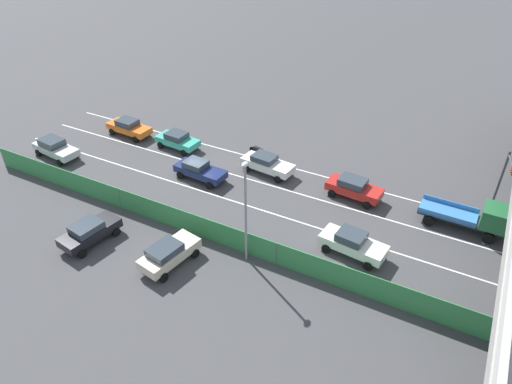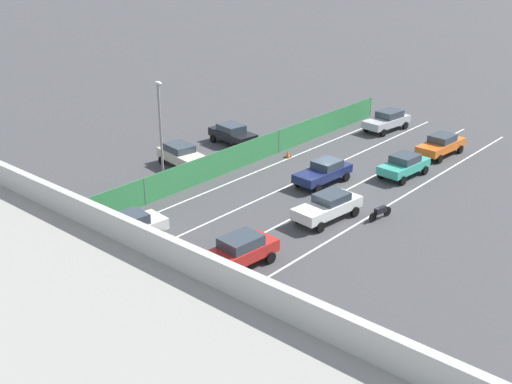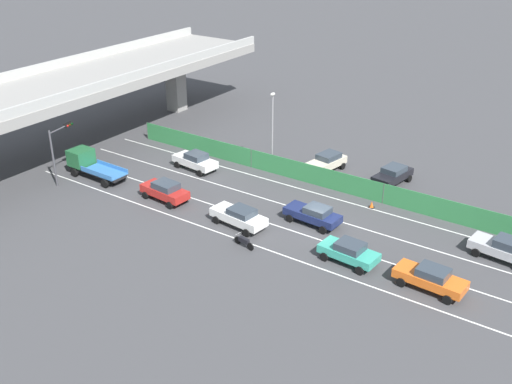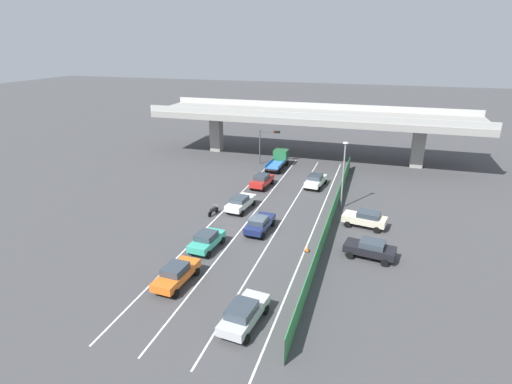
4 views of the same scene
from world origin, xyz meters
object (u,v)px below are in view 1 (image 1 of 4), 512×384
object	(u,v)px
flatbed_truck_blue	(479,217)
street_lamp	(246,204)
car_taxi_teal	(177,140)
motorcycle	(258,150)
car_taxi_orange	(129,127)
traffic_cone	(136,198)
car_sedan_red	(354,188)
car_hatchback_white	(267,164)
traffic_light	(506,177)
car_sedan_navy	(199,170)
car_sedan_white	(353,243)
parked_sedan_cream	(169,253)
car_sedan_silver	(55,148)
parked_sedan_dark	(89,231)

from	to	relation	value
flatbed_truck_blue	street_lamp	bearing A→B (deg)	-51.63
car_taxi_teal	motorcycle	bearing A→B (deg)	108.69
car_taxi_orange	traffic_cone	world-z (taller)	car_taxi_orange
car_sedan_red	traffic_cone	distance (m)	17.43
car_taxi_teal	motorcycle	world-z (taller)	car_taxi_teal
car_hatchback_white	traffic_light	size ratio (longest dim) A/B	0.92
motorcycle	traffic_light	world-z (taller)	traffic_light
flatbed_truck_blue	motorcycle	xyz separation A→B (m)	(-2.39, -19.29, -0.77)
car_sedan_navy	traffic_light	distance (m)	23.56
car_taxi_teal	motorcycle	size ratio (longest dim) A/B	2.23
car_sedan_white	parked_sedan_cream	bearing A→B (deg)	-56.98
car_sedan_white	motorcycle	xyz separation A→B (m)	(-9.04, -12.09, -0.46)
car_sedan_white	flatbed_truck_blue	bearing A→B (deg)	132.75
car_taxi_orange	traffic_light	size ratio (longest dim) A/B	0.91
traffic_light	parked_sedan_cream	bearing A→B (deg)	-49.88
car_sedan_red	car_sedan_silver	size ratio (longest dim) A/B	0.94
car_sedan_red	car_hatchback_white	bearing A→B (deg)	-90.87
traffic_cone	car_sedan_red	bearing A→B (deg)	120.00
car_sedan_white	flatbed_truck_blue	distance (m)	9.80
car_sedan_red	car_taxi_teal	bearing A→B (deg)	-90.07
car_sedan_red	parked_sedan_dark	xyz separation A→B (m)	(14.07, -14.62, -0.02)
car_taxi_teal	car_hatchback_white	bearing A→B (deg)	90.59
parked_sedan_dark	car_taxi_teal	bearing A→B (deg)	-169.13
parked_sedan_cream	street_lamp	xyz separation A→B (m)	(-2.87, 4.28, 3.63)
car_sedan_red	parked_sedan_dark	size ratio (longest dim) A/B	1.01
car_sedan_red	motorcycle	world-z (taller)	car_sedan_red
flatbed_truck_blue	traffic_cone	world-z (taller)	flatbed_truck_blue
motorcycle	traffic_cone	xyz separation A→B (m)	(11.21, -5.08, -0.20)
traffic_light	flatbed_truck_blue	bearing A→B (deg)	-22.63
car_taxi_teal	motorcycle	xyz separation A→B (m)	(-2.48, 7.32, -0.43)
car_taxi_teal	motorcycle	distance (m)	7.74
parked_sedan_cream	traffic_cone	xyz separation A→B (m)	(-4.59, -6.77, -0.68)
car_sedan_navy	street_lamp	distance (m)	11.54
flatbed_truck_blue	traffic_cone	distance (m)	25.93
car_sedan_navy	car_taxi_orange	distance (m)	11.28
traffic_light	traffic_cone	size ratio (longest dim) A/B	9.36
motorcycle	traffic_cone	bearing A→B (deg)	-24.38
car_hatchback_white	flatbed_truck_blue	size ratio (longest dim) A/B	0.80
car_sedan_white	parked_sedan_dark	xyz separation A→B (m)	(7.53, -16.71, -0.00)
car_sedan_silver	parked_sedan_dark	xyz separation A→B (m)	(7.50, 11.67, -0.01)
car_sedan_silver	car_taxi_orange	distance (m)	7.21
car_sedan_red	traffic_light	world-z (taller)	traffic_light
motorcycle	car_hatchback_white	bearing A→B (deg)	41.96
car_sedan_red	street_lamp	xyz separation A→B (m)	(10.43, -4.03, 3.63)
car_hatchback_white	parked_sedan_dark	distance (m)	15.72
parked_sedan_dark	parked_sedan_cream	world-z (taller)	parked_sedan_cream
car_sedan_navy	car_sedan_white	bearing A→B (deg)	78.15
car_sedan_white	traffic_cone	distance (m)	17.32
car_sedan_navy	parked_sedan_dark	world-z (taller)	parked_sedan_dark
car_sedan_red	traffic_cone	bearing A→B (deg)	-60.00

